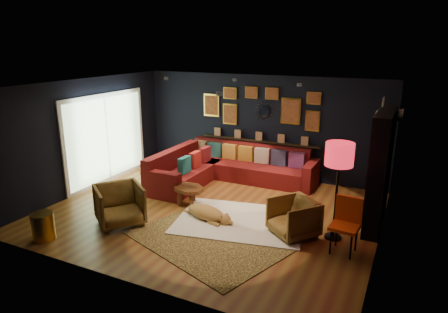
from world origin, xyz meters
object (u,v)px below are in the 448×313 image
at_px(armchair_right, 294,216).
at_px(gold_stool, 43,226).
at_px(pouf, 178,182).
at_px(armchair_left, 119,203).
at_px(floor_lamp, 339,158).
at_px(coffee_table, 188,190).
at_px(orange_chair, 346,220).
at_px(dog, 206,210).
at_px(sectional, 223,169).

relative_size(armchair_right, gold_stool, 1.56).
xyz_separation_m(pouf, armchair_left, (-0.00, -2.04, 0.23)).
bearing_deg(floor_lamp, coffee_table, 177.02).
distance_m(pouf, floor_lamp, 4.10).
xyz_separation_m(orange_chair, dog, (-2.67, 0.05, -0.35)).
relative_size(floor_lamp, dog, 1.46).
relative_size(armchair_left, orange_chair, 0.92).
bearing_deg(armchair_right, dog, -137.81).
bearing_deg(pouf, sectional, 56.43).
relative_size(coffee_table, dog, 0.74).
relative_size(armchair_left, dog, 0.71).
bearing_deg(sectional, floor_lamp, -30.83).
bearing_deg(sectional, dog, -72.23).
height_order(coffee_table, dog, coffee_table).
relative_size(coffee_table, pouf, 1.74).
distance_m(coffee_table, armchair_right, 2.45).
bearing_deg(orange_chair, armchair_right, 176.50).
distance_m(gold_stool, dog, 2.97).
xyz_separation_m(armchair_right, gold_stool, (-3.95, -2.08, -0.14)).
relative_size(armchair_right, floor_lamp, 0.43).
bearing_deg(orange_chair, floor_lamp, 130.56).
height_order(gold_stool, orange_chair, orange_chair).
bearing_deg(orange_chair, sectional, 152.21).
bearing_deg(dog, gold_stool, -124.46).
relative_size(pouf, armchair_left, 0.60).
distance_m(pouf, orange_chair, 4.25).
bearing_deg(armchair_left, gold_stool, 179.86).
bearing_deg(pouf, armchair_right, -18.50).
height_order(armchair_left, gold_stool, armchair_left).
height_order(armchair_left, floor_lamp, floor_lamp).
bearing_deg(sectional, orange_chair, -33.46).
relative_size(orange_chair, floor_lamp, 0.53).
height_order(sectional, orange_chair, orange_chair).
height_order(pouf, armchair_right, armchair_right).
distance_m(armchair_left, dog, 1.67).
relative_size(sectional, gold_stool, 6.98).
bearing_deg(armchair_right, armchair_left, -123.60).
distance_m(orange_chair, floor_lamp, 1.04).
xyz_separation_m(armchair_left, gold_stool, (-0.82, -1.09, -0.19)).
distance_m(armchair_left, floor_lamp, 4.13).
height_order(orange_chair, dog, orange_chair).
bearing_deg(dog, coffee_table, 158.46).
xyz_separation_m(pouf, dog, (1.38, -1.15, 0.00)).
bearing_deg(coffee_table, sectional, 90.49).
bearing_deg(orange_chair, dog, -175.35).
height_order(sectional, armchair_left, same).
distance_m(armchair_right, floor_lamp, 1.32).
distance_m(sectional, coffee_table, 1.70).
xyz_separation_m(orange_chair, floor_lamp, (-0.26, 0.37, 0.94)).
bearing_deg(armchair_right, pouf, -159.71).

